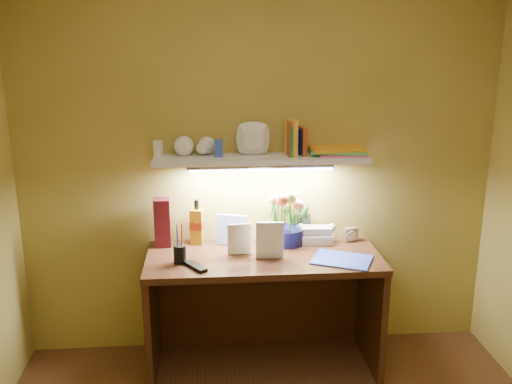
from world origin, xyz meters
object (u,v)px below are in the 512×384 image
flower_bouquet (288,216)px  telephone (316,233)px  desk (263,311)px  desk_clock (351,234)px  whisky_bottle (197,222)px

flower_bouquet → telephone: bearing=3.6°
desk → flower_bouquet: size_ratio=3.86×
flower_bouquet → telephone: (0.18, 0.01, -0.12)m
desk_clock → whisky_bottle: whisky_bottle is taller
flower_bouquet → whisky_bottle: size_ratio=1.27×
desk_clock → whisky_bottle: 0.98m
desk → flower_bouquet: flower_bouquet is taller
telephone → whisky_bottle: 0.76m
whisky_bottle → telephone: bearing=-3.3°
desk → telephone: telephone is taller
whisky_bottle → desk_clock: bearing=-2.2°
desk → desk_clock: 0.74m
telephone → desk_clock: (0.22, 0.00, -0.02)m
flower_bouquet → desk_clock: bearing=2.3°
desk_clock → desk: bearing=-176.7°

